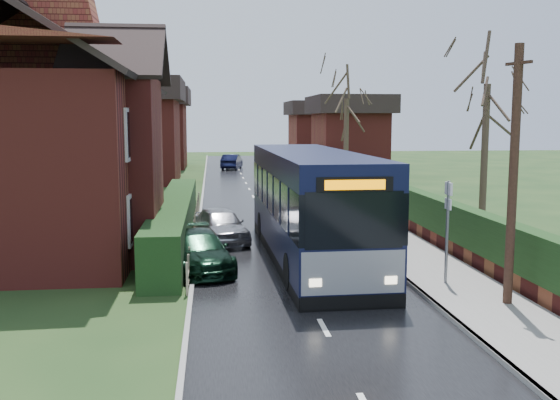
{
  "coord_description": "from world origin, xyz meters",
  "views": [
    {
      "loc": [
        -2.45,
        -19.31,
        4.67
      ],
      "look_at": [
        -0.05,
        2.6,
        1.8
      ],
      "focal_mm": 40.0,
      "sensor_mm": 36.0,
      "label": 1
    }
  ],
  "objects": [
    {
      "name": "bus_stop_sign",
      "position": [
        4.0,
        -2.94,
        1.97
      ],
      "size": [
        0.09,
        0.45,
        2.99
      ],
      "rotation": [
        0.0,
        0.0,
        -0.03
      ],
      "color": "slate",
      "rests_on": "ground"
    },
    {
      "name": "picket_fence",
      "position": [
        -3.15,
        5.0,
        0.45
      ],
      "size": [
        0.1,
        16.0,
        0.9
      ],
      "primitive_type": null,
      "color": "gray",
      "rests_on": "ground"
    },
    {
      "name": "car_green",
      "position": [
        -2.9,
        -0.18,
        0.6
      ],
      "size": [
        2.54,
        4.4,
        1.2
      ],
      "primitive_type": "imported",
      "rotation": [
        0.0,
        0.0,
        0.22
      ],
      "color": "black",
      "rests_on": "ground"
    },
    {
      "name": "road",
      "position": [
        0.0,
        10.0,
        0.01
      ],
      "size": [
        6.0,
        100.0,
        0.02
      ],
      "primitive_type": "cube",
      "color": "black",
      "rests_on": "ground"
    },
    {
      "name": "car_silver",
      "position": [
        -2.16,
        4.19,
        0.66
      ],
      "size": [
        2.44,
        4.14,
        1.32
      ],
      "primitive_type": "imported",
      "rotation": [
        0.0,
        0.0,
        0.24
      ],
      "color": "#B6B5BA",
      "rests_on": "ground"
    },
    {
      "name": "pavement",
      "position": [
        4.25,
        10.0,
        0.07
      ],
      "size": [
        2.5,
        100.0,
        0.14
      ],
      "primitive_type": "cube",
      "color": "slate",
      "rests_on": "ground"
    },
    {
      "name": "kerb_left",
      "position": [
        -3.05,
        10.0,
        0.05
      ],
      "size": [
        0.12,
        100.0,
        0.1
      ],
      "primitive_type": "cube",
      "color": "gray",
      "rests_on": "ground"
    },
    {
      "name": "brick_house",
      "position": [
        -8.73,
        4.78,
        4.38
      ],
      "size": [
        9.3,
        14.6,
        10.3
      ],
      "color": "maroon",
      "rests_on": "ground"
    },
    {
      "name": "bus",
      "position": [
        0.8,
        1.04,
        1.79
      ],
      "size": [
        2.97,
        11.91,
        3.6
      ],
      "rotation": [
        0.0,
        0.0,
        0.02
      ],
      "color": "black",
      "rests_on": "ground"
    },
    {
      "name": "tree_house_side",
      "position": [
        -9.77,
        18.0,
        7.31
      ],
      "size": [
        4.3,
        4.3,
        9.78
      ],
      "color": "#32261D",
      "rests_on": "ground"
    },
    {
      "name": "tree_right_far",
      "position": [
        6.0,
        19.5,
        6.34
      ],
      "size": [
        4.39,
        4.39,
        8.49
      ],
      "color": "#3D3124",
      "rests_on": "ground"
    },
    {
      "name": "front_hedge",
      "position": [
        -3.9,
        5.0,
        0.8
      ],
      "size": [
        1.2,
        16.0,
        1.6
      ],
      "primitive_type": "cube",
      "color": "black",
      "rests_on": "ground"
    },
    {
      "name": "right_wall_hedge",
      "position": [
        5.8,
        10.0,
        1.02
      ],
      "size": [
        0.6,
        50.0,
        1.8
      ],
      "color": "maroon",
      "rests_on": "ground"
    },
    {
      "name": "kerb_right",
      "position": [
        3.05,
        10.0,
        0.07
      ],
      "size": [
        0.12,
        100.0,
        0.14
      ],
      "primitive_type": "cube",
      "color": "gray",
      "rests_on": "ground"
    },
    {
      "name": "telegraph_pole",
      "position": [
        4.8,
        -5.0,
        3.26
      ],
      "size": [
        0.3,
        0.82,
        6.44
      ],
      "rotation": [
        0.0,
        0.0,
        0.28
      ],
      "color": "black",
      "rests_on": "ground"
    },
    {
      "name": "ground",
      "position": [
        0.0,
        0.0,
        0.0
      ],
      "size": [
        140.0,
        140.0,
        0.0
      ],
      "primitive_type": "plane",
      "color": "#344A1F",
      "rests_on": "ground"
    },
    {
      "name": "car_distant",
      "position": [
        -0.6,
        39.15,
        0.7
      ],
      "size": [
        2.25,
        4.43,
        1.39
      ],
      "primitive_type": "imported",
      "rotation": [
        0.0,
        0.0,
        2.95
      ],
      "color": "black",
      "rests_on": "ground"
    },
    {
      "name": "tree_right_near",
      "position": [
        9.0,
        5.91,
        6.54
      ],
      "size": [
        4.05,
        4.05,
        8.75
      ],
      "color": "#3E2E24",
      "rests_on": "ground"
    }
  ]
}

